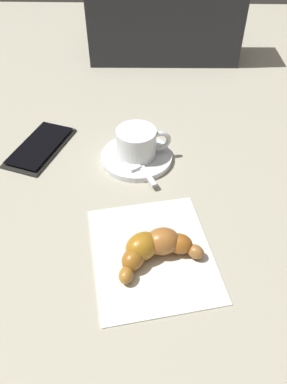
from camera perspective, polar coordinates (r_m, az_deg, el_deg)
The scene contains 9 objects.
ground_plane at distance 0.58m, azimuth 0.19°, elevation 0.09°, with size 1.80×1.80×0.00m, color #A9A590.
saucer at distance 0.63m, azimuth -1.07°, elevation 5.45°, with size 0.12×0.12×0.01m, color silver.
espresso_cup at distance 0.62m, azimuth -0.95°, elevation 7.64°, with size 0.07×0.09×0.05m.
teaspoon at distance 0.63m, azimuth -1.55°, elevation 5.85°, with size 0.12×0.07×0.01m.
sugar_packet at distance 0.62m, azimuth -2.60°, elevation 5.07°, with size 0.06×0.02×0.01m, color white.
napkin at distance 0.50m, azimuth 1.37°, elevation -9.40°, with size 0.18×0.16×0.00m, color silver.
croissant at distance 0.48m, azimuth 1.87°, elevation -8.57°, with size 0.08×0.12×0.04m.
cell_phone at distance 0.68m, azimuth -15.73°, elevation 6.80°, with size 0.16×0.11×0.01m.
laptop_bag at distance 0.95m, azimuth 3.35°, elevation 25.98°, with size 0.35×0.11×0.21m, color #2C2C2F.
Camera 1 is at (-0.41, -0.01, 0.40)m, focal length 34.41 mm.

